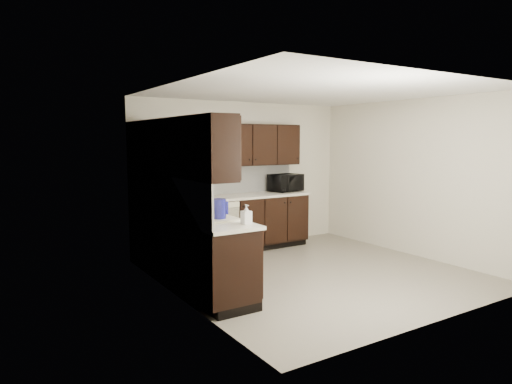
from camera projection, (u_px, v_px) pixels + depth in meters
floor at (315, 273)px, 6.38m from camera, size 4.00×4.00×0.00m
ceiling at (318, 91)px, 6.09m from camera, size 4.00×4.00×0.00m
wall_back at (242, 175)px, 7.92m from camera, size 4.00×0.02×2.50m
wall_left at (180, 193)px, 5.18m from camera, size 0.02×4.00×2.50m
wall_right at (413, 178)px, 7.30m from camera, size 0.02×4.00×2.50m
wall_front at (445, 201)px, 4.56m from camera, size 4.00×0.02×2.50m
lower_cabinets at (214, 238)px, 6.73m from camera, size 3.00×2.80×0.90m
countertop at (214, 204)px, 6.67m from camera, size 3.03×2.83×0.04m
backsplash at (194, 186)px, 6.70m from camera, size 3.00×2.80×0.48m
upper_cabinets at (204, 146)px, 6.60m from camera, size 3.00×2.80×0.70m
dishwasher at (223, 224)px, 7.13m from camera, size 0.58×0.04×0.78m
sink at (206, 223)px, 5.38m from camera, size 0.54×0.82×0.42m
microwave at (286, 183)px, 8.12m from camera, size 0.61×0.46×0.31m
soap_bottle_a at (246, 214)px, 4.97m from camera, size 0.10×0.10×0.21m
soap_bottle_b at (185, 205)px, 5.67m from camera, size 0.10×0.10×0.21m
toaster_oven at (171, 193)px, 6.89m from camera, size 0.42×0.33×0.24m
storage_bin at (163, 199)px, 6.50m from camera, size 0.43×0.32×0.17m
blue_pitcher at (219, 210)px, 5.21m from camera, size 0.17×0.17×0.24m
teal_tumbler at (204, 204)px, 5.85m from camera, size 0.11×0.11×0.19m
paper_towel_roll at (178, 194)px, 6.46m from camera, size 0.16×0.16×0.29m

